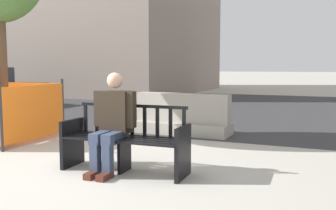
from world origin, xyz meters
TOP-DOWN VIEW (x-y plane):
  - ground_plane at (0.00, 0.00)m, footprint 200.00×200.00m
  - street_asphalt at (0.00, 8.70)m, footprint 120.00×12.00m
  - street_bench at (0.77, 0.28)m, footprint 1.70×0.57m
  - seated_person at (0.62, 0.22)m, footprint 0.58×0.73m
  - jersey_barrier_centre at (0.49, 3.21)m, footprint 2.03×0.76m
  - construction_fence at (-2.44, 1.29)m, footprint 1.61×1.61m

SIDE VIEW (x-z plane):
  - ground_plane at x=0.00m, z-range 0.00..0.00m
  - street_asphalt at x=0.00m, z-range 0.00..0.01m
  - jersey_barrier_centre at x=0.49m, z-range -0.08..0.76m
  - street_bench at x=0.77m, z-range -0.04..0.84m
  - construction_fence at x=-2.44m, z-range 0.00..1.15m
  - seated_person at x=0.62m, z-range 0.03..1.35m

